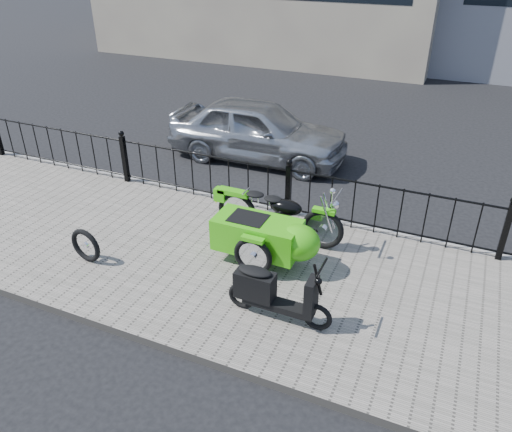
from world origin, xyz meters
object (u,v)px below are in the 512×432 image
at_px(spare_tire, 86,245).
at_px(sedan_car, 258,130).
at_px(motorcycle_sidecar, 272,232).
at_px(scooter, 272,293).

relative_size(spare_tire, sedan_car, 0.14).
xyz_separation_m(motorcycle_sidecar, spare_tire, (-2.57, -1.20, -0.20)).
relative_size(motorcycle_sidecar, scooter, 1.58).
relative_size(scooter, spare_tire, 2.59).
distance_m(motorcycle_sidecar, sedan_car, 4.28).
height_order(spare_tire, sedan_car, sedan_car).
height_order(motorcycle_sidecar, scooter, motorcycle_sidecar).
xyz_separation_m(scooter, sedan_car, (-2.40, 5.08, 0.19)).
xyz_separation_m(motorcycle_sidecar, sedan_car, (-1.90, 3.83, 0.10)).
distance_m(scooter, spare_tire, 3.08).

